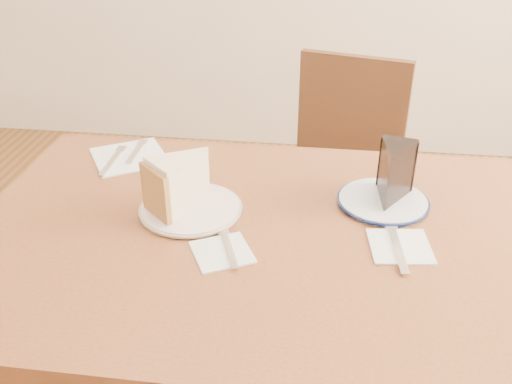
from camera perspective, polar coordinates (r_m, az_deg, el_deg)
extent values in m
cube|color=#542B16|center=(1.15, 0.94, -4.79)|extent=(1.20, 0.80, 0.04)
cylinder|color=#301E0E|center=(1.77, -15.59, -7.01)|extent=(0.06, 0.06, 0.71)
cylinder|color=#301E0E|center=(1.70, 20.94, -9.73)|extent=(0.06, 0.06, 0.71)
cube|color=#381D10|center=(1.85, 7.64, -0.33)|extent=(0.52, 0.52, 0.04)
cylinder|color=#381D10|center=(2.11, 13.26, -4.56)|extent=(0.04, 0.04, 0.44)
cylinder|color=#381D10|center=(2.17, 3.86, -2.64)|extent=(0.04, 0.04, 0.44)
cylinder|color=#381D10|center=(1.82, 11.19, -10.65)|extent=(0.04, 0.04, 0.44)
cylinder|color=#381D10|center=(1.89, 0.34, -8.17)|extent=(0.04, 0.04, 0.44)
cube|color=#381D10|center=(1.93, 9.57, 7.83)|extent=(0.36, 0.12, 0.38)
cylinder|color=silver|center=(1.21, -6.53, -1.67)|extent=(0.21, 0.21, 0.01)
cylinder|color=white|center=(1.26, 12.56, -0.91)|extent=(0.19, 0.19, 0.01)
cube|color=white|center=(1.08, -3.40, -6.03)|extent=(0.14, 0.14, 0.00)
cube|color=white|center=(1.13, 14.20, -5.29)|extent=(0.13, 0.13, 0.00)
cube|color=white|center=(1.46, -12.53, 3.46)|extent=(0.23, 0.23, 0.00)
cube|color=silver|center=(1.09, -2.79, -5.52)|extent=(0.06, 0.14, 0.00)
cube|color=silver|center=(1.12, 13.92, -5.33)|extent=(0.03, 0.17, 0.00)
cube|color=silver|center=(1.47, -11.87, 3.96)|extent=(0.02, 0.14, 0.00)
cube|color=silver|center=(1.44, -14.16, 3.05)|extent=(0.01, 0.16, 0.00)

